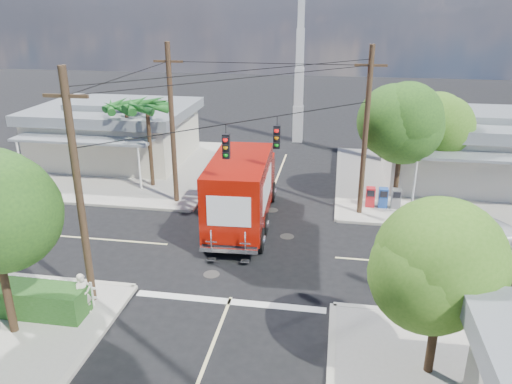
# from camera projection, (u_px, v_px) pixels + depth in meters

# --- Properties ---
(ground) EXTENTS (120.00, 120.00, 0.00)m
(ground) POSITION_uv_depth(u_px,v_px,m) (249.00, 251.00, 23.37)
(ground) COLOR black
(ground) RESTS_ON ground
(sidewalk_ne) EXTENTS (14.12, 14.12, 0.14)m
(sidewalk_ne) POSITION_uv_depth(u_px,v_px,m) (448.00, 184.00, 31.69)
(sidewalk_ne) COLOR #9C978C
(sidewalk_ne) RESTS_ON ground
(sidewalk_nw) EXTENTS (14.12, 14.12, 0.14)m
(sidewalk_nw) POSITION_uv_depth(u_px,v_px,m) (124.00, 167.00, 35.04)
(sidewalk_nw) COLOR #9C978C
(sidewalk_nw) RESTS_ON ground
(road_markings) EXTENTS (32.00, 32.00, 0.01)m
(road_markings) POSITION_uv_depth(u_px,v_px,m) (243.00, 266.00, 22.01)
(road_markings) COLOR beige
(road_markings) RESTS_ON ground
(building_ne) EXTENTS (11.80, 10.20, 4.50)m
(building_ne) POSITION_uv_depth(u_px,v_px,m) (476.00, 147.00, 31.64)
(building_ne) COLOR beige
(building_ne) RESTS_ON sidewalk_ne
(building_nw) EXTENTS (10.80, 10.20, 4.30)m
(building_nw) POSITION_uv_depth(u_px,v_px,m) (116.00, 131.00, 35.90)
(building_nw) COLOR beige
(building_nw) RESTS_ON sidewalk_nw
(radio_tower) EXTENTS (0.80, 0.80, 17.00)m
(radio_tower) POSITION_uv_depth(u_px,v_px,m) (299.00, 73.00, 39.70)
(radio_tower) COLOR silver
(radio_tower) RESTS_ON ground
(tree_ne_front) EXTENTS (4.21, 4.14, 6.66)m
(tree_ne_front) POSITION_uv_depth(u_px,v_px,m) (403.00, 124.00, 26.78)
(tree_ne_front) COLOR #422D1C
(tree_ne_front) RESTS_ON sidewalk_ne
(tree_ne_back) EXTENTS (3.77, 3.66, 5.82)m
(tree_ne_back) POSITION_uv_depth(u_px,v_px,m) (444.00, 127.00, 28.61)
(tree_ne_back) COLOR #422D1C
(tree_ne_back) RESTS_ON sidewalk_ne
(tree_se) EXTENTS (3.67, 3.54, 5.62)m
(tree_se) POSITION_uv_depth(u_px,v_px,m) (445.00, 260.00, 14.17)
(tree_se) COLOR #422D1C
(tree_se) RESTS_ON sidewalk_se
(palm_nw_front) EXTENTS (3.01, 3.08, 5.59)m
(palm_nw_front) POSITION_uv_depth(u_px,v_px,m) (147.00, 107.00, 29.63)
(palm_nw_front) COLOR #422D1C
(palm_nw_front) RESTS_ON sidewalk_nw
(palm_nw_back) EXTENTS (3.01, 3.08, 5.19)m
(palm_nw_back) POSITION_uv_depth(u_px,v_px,m) (126.00, 108.00, 31.45)
(palm_nw_back) COLOR #422D1C
(palm_nw_back) RESTS_ON sidewalk_nw
(utility_poles) EXTENTS (12.00, 10.68, 9.00)m
(utility_poles) POSITION_uv_depth(u_px,v_px,m) (221.00, 144.00, 23.42)
(utility_poles) COLOR #473321
(utility_poles) RESTS_ON ground
(picket_fence) EXTENTS (5.94, 0.06, 1.00)m
(picket_fence) POSITION_uv_depth(u_px,v_px,m) (24.00, 286.00, 19.17)
(picket_fence) COLOR silver
(picket_fence) RESTS_ON sidewalk_sw
(hedge_sw) EXTENTS (6.20, 1.20, 1.10)m
(hedge_sw) POSITION_uv_depth(u_px,v_px,m) (6.00, 297.00, 18.46)
(hedge_sw) COLOR #1C4814
(hedge_sw) RESTS_ON sidewalk_sw
(vending_boxes) EXTENTS (1.90, 0.50, 1.10)m
(vending_boxes) POSITION_uv_depth(u_px,v_px,m) (383.00, 198.00, 27.83)
(vending_boxes) COLOR red
(vending_boxes) RESTS_ON sidewalk_ne
(delivery_truck) EXTENTS (3.19, 8.91, 3.80)m
(delivery_truck) POSITION_uv_depth(u_px,v_px,m) (242.00, 190.00, 25.51)
(delivery_truck) COLOR black
(delivery_truck) RESTS_ON ground
(parked_car) EXTENTS (5.63, 3.91, 1.43)m
(parked_car) POSITION_uv_depth(u_px,v_px,m) (473.00, 233.00, 23.54)
(parked_car) COLOR silver
(parked_car) RESTS_ON ground
(pedestrian) EXTENTS (0.69, 0.70, 1.63)m
(pedestrian) POSITION_uv_depth(u_px,v_px,m) (83.00, 294.00, 18.17)
(pedestrian) COLOR beige
(pedestrian) RESTS_ON sidewalk_sw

